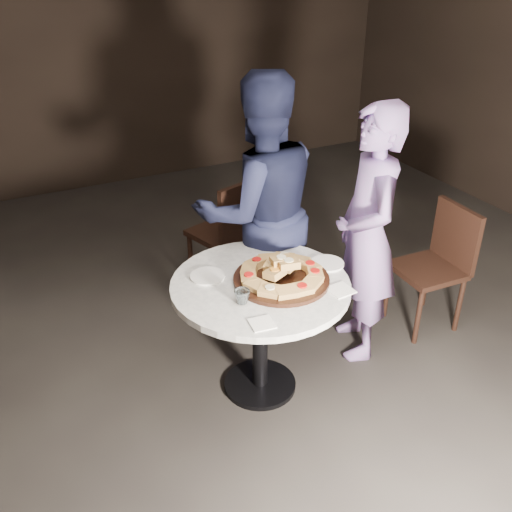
# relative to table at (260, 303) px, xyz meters

# --- Properties ---
(floor) EXTENTS (7.00, 7.00, 0.00)m
(floor) POSITION_rel_table_xyz_m (0.13, -0.05, -0.56)
(floor) COLOR black
(floor) RESTS_ON ground
(table) EXTENTS (0.99, 0.99, 0.69)m
(table) POSITION_rel_table_xyz_m (0.00, 0.00, 0.00)
(table) COLOR black
(table) RESTS_ON ground
(serving_board) EXTENTS (0.59, 0.59, 0.02)m
(serving_board) POSITION_rel_table_xyz_m (0.10, -0.04, 0.14)
(serving_board) COLOR black
(serving_board) RESTS_ON table
(focaccia_pile) EXTENTS (0.44, 0.44, 0.12)m
(focaccia_pile) POSITION_rel_table_xyz_m (0.10, -0.03, 0.18)
(focaccia_pile) COLOR #B08244
(focaccia_pile) RESTS_ON serving_board
(plate_left) EXTENTS (0.20, 0.20, 0.01)m
(plate_left) POSITION_rel_table_xyz_m (-0.22, 0.17, 0.13)
(plate_left) COLOR white
(plate_left) RESTS_ON table
(plate_right) EXTENTS (0.21, 0.21, 0.01)m
(plate_right) POSITION_rel_table_xyz_m (0.41, 0.00, 0.13)
(plate_right) COLOR white
(plate_right) RESTS_ON table
(water_glass) EXTENTS (0.09, 0.09, 0.07)m
(water_glass) POSITION_rel_table_xyz_m (-0.16, -0.13, 0.16)
(water_glass) COLOR silver
(water_glass) RESTS_ON table
(napkin_near) EXTENTS (0.12, 0.12, 0.01)m
(napkin_near) POSITION_rel_table_xyz_m (-0.16, -0.32, 0.13)
(napkin_near) COLOR white
(napkin_near) RESTS_ON table
(napkin_far) EXTENTS (0.13, 0.13, 0.01)m
(napkin_far) POSITION_rel_table_xyz_m (0.32, -0.25, 0.13)
(napkin_far) COLOR white
(napkin_far) RESTS_ON table
(chair_far) EXTENTS (0.51, 0.52, 0.86)m
(chair_far) POSITION_rel_table_xyz_m (0.29, 0.99, -0.07)
(chair_far) COLOR black
(chair_far) RESTS_ON ground
(chair_right) EXTENTS (0.41, 0.39, 0.81)m
(chair_right) POSITION_rel_table_xyz_m (1.30, 0.07, -0.10)
(chair_right) COLOR black
(chair_right) RESTS_ON ground
(diner_navy) EXTENTS (0.86, 0.70, 1.64)m
(diner_navy) POSITION_rel_table_xyz_m (0.26, 0.53, 0.25)
(diner_navy) COLOR black
(diner_navy) RESTS_ON ground
(diner_teal) EXTENTS (0.54, 0.65, 1.52)m
(diner_teal) POSITION_rel_table_xyz_m (0.71, 0.07, 0.20)
(diner_teal) COLOR #7D64A2
(diner_teal) RESTS_ON ground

